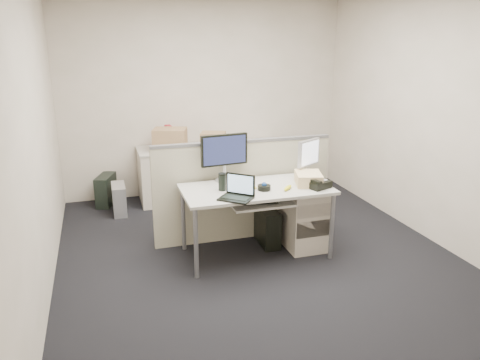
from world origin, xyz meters
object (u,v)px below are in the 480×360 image
object	(u,v)px
monitor_main	(224,158)
laptop	(236,188)
desk	(256,194)
desk_phone	(318,184)

from	to	relation	value
monitor_main	laptop	bearing A→B (deg)	-100.96
laptop	monitor_main	bearing A→B (deg)	125.80
desk	desk_phone	world-z (taller)	desk_phone
laptop	desk_phone	world-z (taller)	laptop
monitor_main	desk_phone	bearing A→B (deg)	-36.38
desk	laptop	xyz separation A→B (m)	(-0.30, -0.28, 0.18)
desk	desk_phone	size ratio (longest dim) A/B	6.68
laptop	desk_phone	size ratio (longest dim) A/B	1.31
laptop	desk	bearing A→B (deg)	84.01
desk	laptop	bearing A→B (deg)	-136.97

